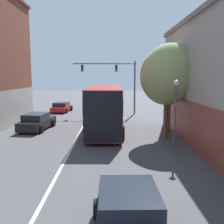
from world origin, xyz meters
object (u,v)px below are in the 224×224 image
object	(u,v)px
parked_car_left_far	(62,107)
parked_car_left_near	(37,122)
bus	(106,106)
street_tree_far	(167,76)
street_tree_near	(170,73)
traffic_signal_gantry	(116,76)
street_lamp	(175,114)
hatchback_foreground	(129,219)

from	to	relation	value
parked_car_left_far	parked_car_left_near	bearing A→B (deg)	-174.43
bus	street_tree_far	distance (m)	5.81
parked_car_left_far	street_tree_near	xyz separation A→B (m)	(10.33, -14.28, 4.07)
street_tree_near	parked_car_left_far	bearing A→B (deg)	125.89
traffic_signal_gantry	street_tree_far	bearing A→B (deg)	-75.13
bus	street_lamp	size ratio (longest dim) A/B	2.59
hatchback_foreground	bus	bearing A→B (deg)	2.52
bus	parked_car_left_near	bearing A→B (deg)	89.00
hatchback_foreground	parked_car_left_near	size ratio (longest dim) A/B	0.89
traffic_signal_gantry	street_lamp	size ratio (longest dim) A/B	1.72
bus	hatchback_foreground	xyz separation A→B (m)	(0.87, -15.00, -1.35)
parked_car_left_near	street_lamp	bearing A→B (deg)	-118.85
traffic_signal_gantry	street_lamp	xyz separation A→B (m)	(2.96, -16.22, -2.13)
parked_car_left_far	traffic_signal_gantry	size ratio (longest dim) A/B	0.56
hatchback_foreground	street_lamp	size ratio (longest dim) A/B	0.99
parked_car_left_near	hatchback_foreground	bearing A→B (deg)	-149.40
parked_car_left_far	street_tree_far	size ratio (longest dim) A/B	0.63
bus	street_tree_far	xyz separation A→B (m)	(4.35, -2.95, 2.46)
street_tree_far	hatchback_foreground	bearing A→B (deg)	-106.14
bus	parked_car_left_far	bearing A→B (deg)	28.16
street_tree_far	street_tree_near	bearing A→B (deg)	-21.95
parked_car_left_far	street_tree_far	bearing A→B (deg)	-138.79
bus	hatchback_foreground	bearing A→B (deg)	-175.69
bus	parked_car_left_near	size ratio (longest dim) A/B	2.35
street_tree_near	street_tree_far	world-z (taller)	street_tree_near
street_lamp	street_tree_far	bearing A→B (deg)	85.61
hatchback_foreground	street_tree_near	distance (m)	13.13
street_lamp	street_tree_far	xyz separation A→B (m)	(0.30, 3.94, 2.12)
parked_car_left_near	street_tree_near	distance (m)	11.57
parked_car_left_near	street_tree_far	world-z (taller)	street_tree_far
street_tree_near	hatchback_foreground	bearing A→B (deg)	-107.21
parked_car_left_near	street_tree_near	size ratio (longest dim) A/B	0.69
traffic_signal_gantry	street_lamp	world-z (taller)	traffic_signal_gantry
bus	traffic_signal_gantry	distance (m)	9.71
parked_car_left_near	traffic_signal_gantry	distance (m)	12.05
parked_car_left_far	street_tree_near	bearing A→B (deg)	-138.38
street_lamp	street_tree_far	distance (m)	4.49
parked_car_left_far	street_lamp	bearing A→B (deg)	-145.85
street_lamp	street_tree_far	world-z (taller)	street_tree_far
parked_car_left_near	traffic_signal_gantry	bearing A→B (deg)	-30.11
bus	street_lamp	bearing A→B (deg)	-148.57
street_lamp	street_tree_near	world-z (taller)	street_tree_near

